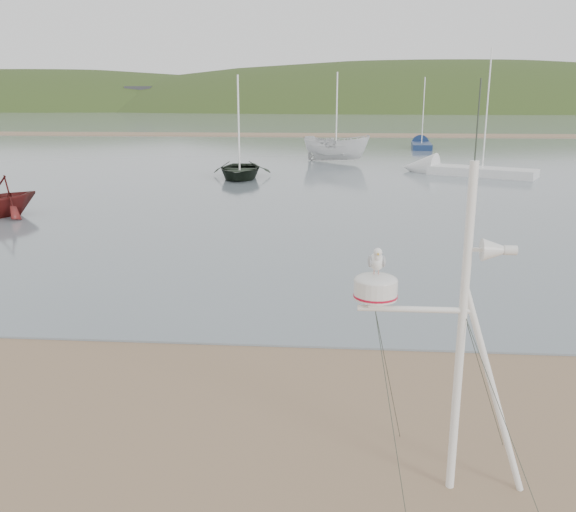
# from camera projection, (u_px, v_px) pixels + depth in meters

# --- Properties ---
(ground) EXTENTS (560.00, 560.00, 0.00)m
(ground) POSITION_uv_depth(u_px,v_px,m) (110.00, 464.00, 7.93)
(ground) COLOR #80634A
(ground) RESTS_ON ground
(water) EXTENTS (560.00, 256.00, 0.04)m
(water) POSITION_uv_depth(u_px,v_px,m) (324.00, 118.00, 135.23)
(water) COLOR slate
(water) RESTS_ON ground
(sandbar) EXTENTS (560.00, 7.00, 0.07)m
(sandbar) POSITION_uv_depth(u_px,v_px,m) (314.00, 135.00, 75.42)
(sandbar) COLOR #80634A
(sandbar) RESTS_ON water
(hill_ridge) EXTENTS (620.00, 180.00, 80.00)m
(hill_ridge) POSITION_uv_depth(u_px,v_px,m) (376.00, 161.00, 238.14)
(hill_ridge) COLOR #273817
(hill_ridge) RESTS_ON ground
(far_cottages) EXTENTS (294.40, 6.30, 8.00)m
(far_cottages) POSITION_uv_depth(u_px,v_px,m) (338.00, 99.00, 195.71)
(far_cottages) COLOR silver
(far_cottages) RESTS_ON ground
(mast_rig) EXTENTS (2.14, 2.29, 4.84)m
(mast_rig) POSITION_uv_depth(u_px,v_px,m) (452.00, 402.00, 7.15)
(mast_rig) COLOR white
(mast_rig) RESTS_ON ground
(boat_dark) EXTENTS (3.51, 1.20, 4.84)m
(boat_dark) POSITION_uv_depth(u_px,v_px,m) (239.00, 136.00, 34.84)
(boat_dark) COLOR black
(boat_dark) RESTS_ON water
(boat_white) EXTENTS (2.60, 2.57, 5.16)m
(boat_white) POSITION_uv_depth(u_px,v_px,m) (336.00, 126.00, 43.75)
(boat_white) COLOR silver
(boat_white) RESTS_ON water
(sailboat_white_near) EXTENTS (8.15, 5.48, 8.05)m
(sailboat_white_near) POSITION_uv_depth(u_px,v_px,m) (444.00, 169.00, 37.64)
(sailboat_white_near) COLOR silver
(sailboat_white_near) RESTS_ON ground
(sailboat_blue_far) EXTENTS (2.27, 7.06, 6.90)m
(sailboat_blue_far) POSITION_uv_depth(u_px,v_px,m) (421.00, 144.00, 57.62)
(sailboat_blue_far) COLOR #16284E
(sailboat_blue_far) RESTS_ON ground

